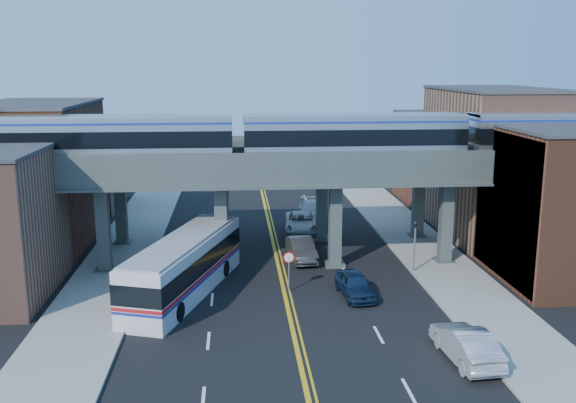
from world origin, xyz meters
name	(u,v)px	position (x,y,z in m)	size (l,w,h in m)	color
ground	(288,309)	(0.00, 0.00, 0.00)	(120.00, 120.00, 0.00)	black
sidewalk_west	(118,262)	(-11.50, 10.00, 0.08)	(5.00, 70.00, 0.16)	gray
sidewalk_east	(429,254)	(11.50, 10.00, 0.08)	(5.00, 70.00, 0.16)	gray
building_west_b	(38,175)	(-18.50, 16.00, 5.50)	(8.00, 14.00, 11.00)	brown
building_west_c	(78,168)	(-18.50, 29.00, 4.00)	(8.00, 10.00, 8.00)	brown
building_east_a	(564,206)	(18.50, 4.00, 5.00)	(8.00, 10.00, 10.00)	brown
building_east_b	(493,163)	(18.50, 16.00, 6.00)	(8.00, 14.00, 12.00)	brown
building_east_c	(442,158)	(18.50, 29.00, 4.50)	(8.00, 10.00, 9.00)	brown
mural_panel	(505,211)	(14.55, 4.00, 4.75)	(0.10, 9.50, 9.50)	teal
elevated_viaduct_near	(278,177)	(0.00, 8.00, 6.47)	(52.00, 3.60, 7.40)	#424D4C
elevated_viaduct_far	(272,162)	(0.00, 15.00, 6.47)	(52.00, 3.60, 7.40)	#424D4C
transit_train	(354,136)	(5.21, 8.00, 9.25)	(46.78, 2.93, 3.42)	black
stop_sign	(289,265)	(0.30, 3.00, 1.76)	(0.76, 0.09, 2.63)	slate
traffic_signal	(415,241)	(9.20, 6.00, 2.30)	(0.15, 0.18, 4.10)	slate
transit_bus	(185,266)	(-6.19, 3.23, 1.76)	(6.94, 13.57, 3.43)	silver
car_lane_a	(355,285)	(4.31, 1.83, 0.75)	(1.78, 4.42, 1.51)	#11233E
car_lane_b	(302,249)	(1.80, 9.60, 0.80)	(1.70, 4.87, 1.60)	#2C2C2F
car_lane_c	(301,223)	(2.61, 17.48, 0.83)	(2.76, 5.98, 1.66)	#B9B8BB
car_lane_d	(312,210)	(4.06, 22.16, 0.82)	(2.28, 5.62, 1.63)	#B1B1B6
car_parked_curb	(466,344)	(8.03, -7.29, 0.84)	(1.79, 5.12, 1.69)	#A4A4A9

